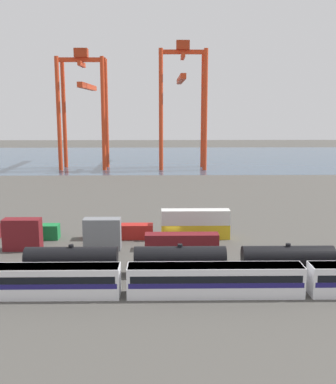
# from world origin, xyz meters

# --- Properties ---
(ground_plane) EXTENTS (420.00, 420.00, 0.00)m
(ground_plane) POSITION_xyz_m (0.00, 40.00, 0.00)
(ground_plane) COLOR #4C4944
(harbour_water) EXTENTS (400.00, 110.00, 0.01)m
(harbour_water) POSITION_xyz_m (0.00, 133.41, 0.00)
(harbour_water) COLOR #384C60
(harbour_water) RESTS_ON ground_plane
(passenger_train) EXTENTS (66.89, 3.14, 3.90)m
(passenger_train) POSITION_xyz_m (4.68, -23.88, 2.14)
(passenger_train) COLOR silver
(passenger_train) RESTS_ON ground_plane
(freight_tank_row) EXTENTS (57.75, 2.96, 4.42)m
(freight_tank_row) POSITION_xyz_m (8.14, -16.65, 2.10)
(freight_tank_row) COLOR #232326
(freight_tank_row) RESTS_ON ground_plane
(shipping_container_1) EXTENTS (6.04, 2.44, 2.60)m
(shipping_container_1) POSITION_xyz_m (-24.63, -4.85, 1.30)
(shipping_container_1) COLOR maroon
(shipping_container_1) RESTS_ON ground_plane
(shipping_container_2) EXTENTS (6.04, 2.44, 2.60)m
(shipping_container_2) POSITION_xyz_m (-24.63, -4.85, 3.90)
(shipping_container_2) COLOR maroon
(shipping_container_2) RESTS_ON shipping_container_1
(shipping_container_3) EXTENTS (6.04, 2.44, 2.60)m
(shipping_container_3) POSITION_xyz_m (-11.60, -4.85, 1.30)
(shipping_container_3) COLOR slate
(shipping_container_3) RESTS_ON ground_plane
(shipping_container_4) EXTENTS (6.04, 2.44, 2.60)m
(shipping_container_4) POSITION_xyz_m (-11.60, -4.85, 3.90)
(shipping_container_4) COLOR slate
(shipping_container_4) RESTS_ON shipping_container_3
(shipping_container_5) EXTENTS (12.10, 2.44, 2.60)m
(shipping_container_5) POSITION_xyz_m (1.42, -4.85, 1.30)
(shipping_container_5) COLOR maroon
(shipping_container_5) RESTS_ON ground_plane
(shipping_container_7) EXTENTS (6.04, 2.44, 2.60)m
(shipping_container_7) POSITION_xyz_m (-23.11, 1.39, 1.30)
(shipping_container_7) COLOR #197538
(shipping_container_7) RESTS_ON ground_plane
(shipping_container_8) EXTENTS (12.10, 2.44, 2.60)m
(shipping_container_8) POSITION_xyz_m (-9.49, 1.39, 1.30)
(shipping_container_8) COLOR #AD211C
(shipping_container_8) RESTS_ON ground_plane
(shipping_container_9) EXTENTS (12.10, 2.44, 2.60)m
(shipping_container_9) POSITION_xyz_m (4.13, 1.39, 1.30)
(shipping_container_9) COLOR gold
(shipping_container_9) RESTS_ON ground_plane
(shipping_container_10) EXTENTS (12.10, 2.44, 2.60)m
(shipping_container_10) POSITION_xyz_m (4.13, 1.39, 3.90)
(shipping_container_10) COLOR silver
(shipping_container_10) RESTS_ON shipping_container_9
(gantry_crane_west) EXTENTS (17.77, 37.26, 44.08)m
(gantry_crane_west) POSITION_xyz_m (-30.94, 99.54, 26.73)
(gantry_crane_west) COLOR red
(gantry_crane_west) RESTS_ON ground_plane
(gantry_crane_central) EXTENTS (17.75, 41.94, 46.89)m
(gantry_crane_central) POSITION_xyz_m (6.20, 100.10, 28.65)
(gantry_crane_central) COLOR red
(gantry_crane_central) RESTS_ON ground_plane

